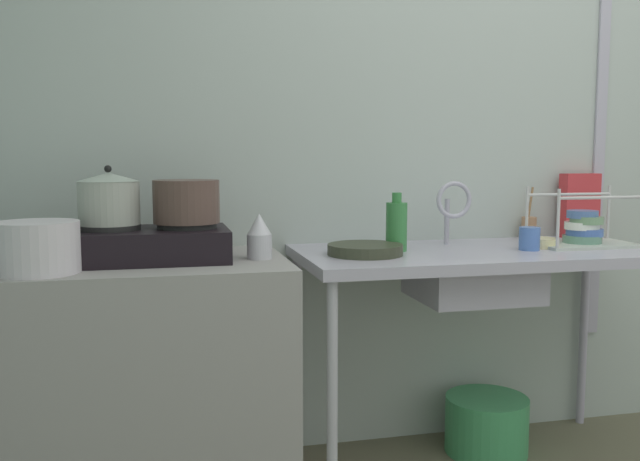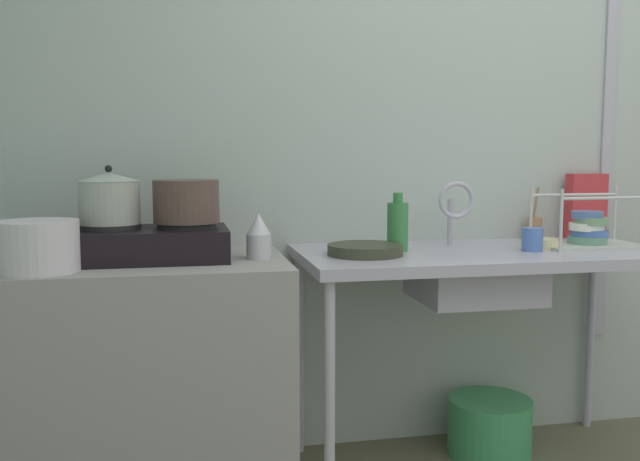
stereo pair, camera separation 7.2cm
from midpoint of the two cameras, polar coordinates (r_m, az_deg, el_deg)
name	(u,v)px [view 2 (the right image)]	position (r m, az deg, el deg)	size (l,w,h in m)	color
wall_back	(498,120)	(3.07, 15.27, 8.85)	(4.76, 0.10, 2.71)	#A8B3AB
wall_metal_strip	(610,89)	(3.28, 23.55, 10.75)	(0.05, 0.01, 2.17)	#AAA5B6
counter_concrete	(147,381)	(2.49, -13.33, -12.13)	(0.96, 0.64, 0.85)	gray
counter_sink	(483,267)	(2.67, 14.13, -2.97)	(1.39, 0.64, 0.85)	#AAA5B6
stove	(149,243)	(2.39, -13.16, -1.02)	(0.52, 0.34, 0.13)	black
pot_on_left_burner	(109,198)	(2.38, -16.29, 2.61)	(0.20, 0.20, 0.20)	#9EA296
pot_on_right_burner	(186,201)	(2.37, -10.20, 2.41)	(0.22, 0.22, 0.15)	#503B33
pot_beside_stove	(37,246)	(2.24, -21.61, -1.22)	(0.25, 0.25, 0.16)	silver
percolator	(259,236)	(2.36, -4.25, -0.50)	(0.09, 0.09, 0.16)	#BCBAC2
sink_basin	(474,276)	(2.61, 13.46, -3.70)	(0.42, 0.37, 0.18)	#AAA5B6
faucet	(455,204)	(2.72, 11.96, 2.19)	(0.15, 0.08, 0.26)	#AAA5B6
frying_pan	(365,250)	(2.45, 4.62, -1.61)	(0.27, 0.27, 0.04)	#323726
dish_rack	(588,232)	(2.87, 22.10, -0.11)	(0.39, 0.24, 0.23)	#BAB9B7
cup_by_rack	(532,239)	(2.67, 17.99, -0.71)	(0.08, 0.08, 0.09)	#476CB7
small_bowl_on_drainboard	(543,243)	(2.77, 18.75, -1.03)	(0.14, 0.14, 0.04)	beige
bottle_by_sink	(398,226)	(2.55, 7.28, 0.38)	(0.08, 0.08, 0.22)	#33783B
cereal_box	(586,206)	(3.18, 21.87, 1.91)	(0.18, 0.06, 0.28)	#C23035
utensil_jar	(534,227)	(3.05, 18.04, 0.25)	(0.06, 0.06, 0.22)	#A37553
bucket_on_floor	(490,426)	(2.97, 14.63, -15.50)	(0.33, 0.33, 0.23)	#3C9459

